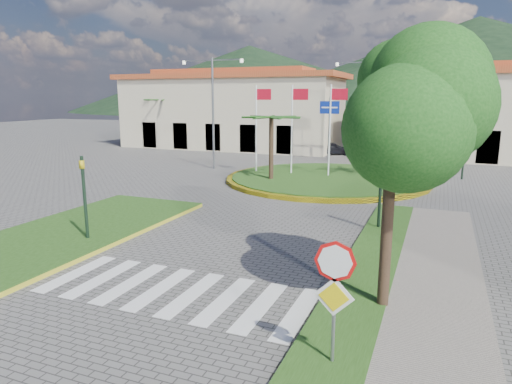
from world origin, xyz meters
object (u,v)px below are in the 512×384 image
at_px(stop_sign, 335,284).
at_px(car_dark_b, 439,158).
at_px(white_van, 277,146).
at_px(car_dark_a, 332,148).
at_px(roundabout_island, 326,179).
at_px(deciduous_tree, 395,100).

relative_size(stop_sign, car_dark_b, 0.73).
bearing_deg(car_dark_b, white_van, 78.18).
height_order(white_van, car_dark_a, white_van).
relative_size(roundabout_island, deciduous_tree, 1.87).
bearing_deg(car_dark_a, stop_sign, 176.73).
relative_size(deciduous_tree, car_dark_b, 1.87).
bearing_deg(stop_sign, roundabout_island, 103.73).
distance_m(roundabout_island, deciduous_tree, 18.55).
bearing_deg(roundabout_island, stop_sign, -76.27).
distance_m(deciduous_tree, white_van, 33.36).
height_order(stop_sign, white_van, stop_sign).
bearing_deg(car_dark_a, deciduous_tree, 179.00).
relative_size(roundabout_island, stop_sign, 4.79).
relative_size(stop_sign, white_van, 0.59).
relative_size(roundabout_island, white_van, 2.85).
bearing_deg(roundabout_island, white_van, 121.15).
height_order(white_van, car_dark_b, white_van).
relative_size(roundabout_island, car_dark_b, 3.49).
bearing_deg(stop_sign, white_van, 111.16).
bearing_deg(stop_sign, deciduous_tree, 78.82).
bearing_deg(deciduous_tree, white_van, 114.04).
xyz_separation_m(deciduous_tree, white_van, (-13.46, 30.18, -4.56)).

